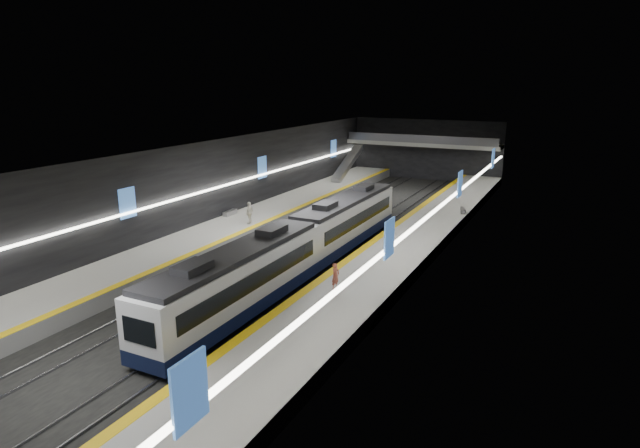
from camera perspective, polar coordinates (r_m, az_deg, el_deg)
The scene contains 22 objects.
ground at distance 42.31m, azimuth -1.94°, elevation -2.86°, with size 70.00×70.00×0.00m, color black.
ceiling at distance 40.55m, azimuth -2.04°, elevation 7.95°, with size 20.00×70.00×0.04m, color beige.
wall_left at distance 46.75m, azimuth -12.85°, elevation 3.58°, with size 0.04×70.00×8.00m, color black.
wall_right at distance 37.64m, azimuth 11.53°, elevation 0.88°, with size 0.04×70.00×8.00m, color black.
wall_back at distance 73.49m, azimuth 11.24°, elevation 7.78°, with size 20.00×0.04×8.00m, color black.
platform_left at distance 46.06m, azimuth -10.18°, elevation -0.94°, with size 5.00×70.00×1.00m, color slate.
tile_surface_left at distance 45.93m, azimuth -10.21°, elevation -0.33°, with size 5.00×70.00×0.02m, color #AFAFAA.
tactile_strip_left at distance 44.68m, azimuth -7.94°, elevation -0.65°, with size 0.60×70.00×0.02m, color yellow.
platform_right at distance 39.31m, azimuth 7.74°, elevation -3.65°, with size 5.00×70.00×1.00m, color slate.
tile_surface_right at distance 39.15m, azimuth 7.77°, elevation -2.95°, with size 5.00×70.00×0.02m, color #AFAFAA.
tactile_strip_right at distance 39.86m, azimuth 4.77°, elevation -2.51°, with size 0.60×70.00×0.02m, color yellow.
rails at distance 42.29m, azimuth -1.94°, elevation -2.78°, with size 6.52×70.00×0.12m.
train at distance 36.58m, azimuth -2.02°, elevation -2.17°, with size 2.69×30.04×3.60m.
ad_posters at distance 42.00m, azimuth -1.34°, elevation 3.37°, with size 19.94×53.50×2.20m.
cove_light_left at distance 46.67m, azimuth -12.64°, elevation 3.32°, with size 0.25×68.60×0.12m, color white.
cove_light_right at distance 37.74m, azimuth 11.22°, elevation 0.62°, with size 0.25×68.60×0.12m, color white.
mezzanine_bridge at distance 71.38m, azimuth 10.83°, elevation 8.43°, with size 20.00×3.00×1.50m.
escalator at distance 67.68m, azimuth 2.95°, elevation 6.49°, with size 1.20×8.00×0.60m, color #99999E.
bench_left_far at distance 49.87m, azimuth -9.58°, elevation 1.18°, with size 0.48×1.74×0.43m, color #99999E.
bench_right_far at distance 51.94m, azimuth 15.00°, elevation 1.41°, with size 0.45×1.63×0.40m, color #99999E.
passenger_right_a at distance 31.79m, azimuth 1.67°, elevation -5.62°, with size 0.59×0.39×1.62m, color #CA634B.
passenger_left_a at distance 46.38m, azimuth -7.52°, elevation 1.17°, with size 1.14×0.47×1.95m, color beige.
Camera 1 is at (19.23, -35.34, 13.09)m, focal length 30.00 mm.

